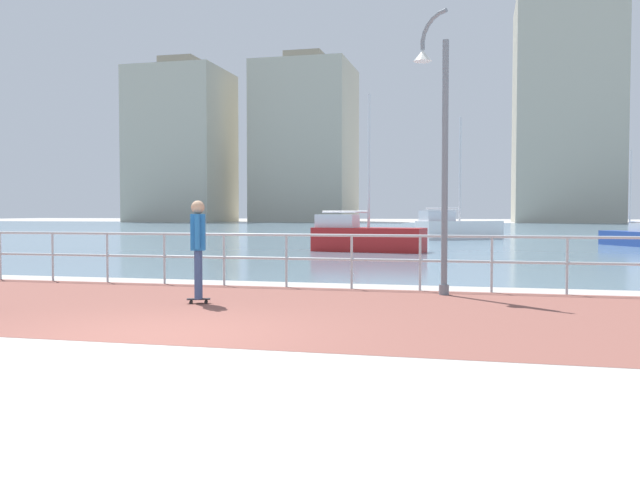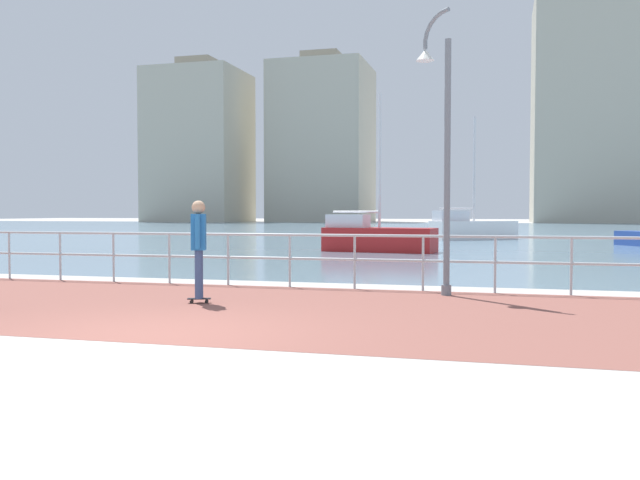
# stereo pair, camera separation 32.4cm
# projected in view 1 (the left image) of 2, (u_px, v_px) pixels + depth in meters

# --- Properties ---
(ground) EXTENTS (220.00, 220.00, 0.00)m
(ground) POSITION_uv_depth(u_px,v_px,m) (423.00, 235.00, 47.53)
(ground) COLOR #ADAAA5
(brick_paving) EXTENTS (28.00, 6.34, 0.01)m
(brick_paving) POSITION_uv_depth(u_px,v_px,m) (233.00, 308.00, 11.19)
(brick_paving) COLOR brown
(brick_paving) RESTS_ON ground
(harbor_water) EXTENTS (180.00, 88.00, 0.00)m
(harbor_water) POSITION_uv_depth(u_px,v_px,m) (434.00, 231.00, 57.99)
(harbor_water) COLOR slate
(harbor_water) RESTS_ON ground
(waterfront_railing) EXTENTS (25.25, 0.06, 1.13)m
(waterfront_railing) POSITION_uv_depth(u_px,v_px,m) (286.00, 250.00, 14.23)
(waterfront_railing) COLOR #B2BCC1
(waterfront_railing) RESTS_ON ground
(lamppost) EXTENTS (0.73, 0.57, 5.42)m
(lamppost) POSITION_uv_depth(u_px,v_px,m) (438.00, 138.00, 12.91)
(lamppost) COLOR slate
(lamppost) RESTS_ON ground
(skateboarder) EXTENTS (0.41, 0.55, 1.78)m
(skateboarder) POSITION_uv_depth(u_px,v_px,m) (198.00, 242.00, 11.63)
(skateboarder) COLOR black
(skateboarder) RESTS_ON ground
(sailboat_red) EXTENTS (4.99, 4.15, 7.04)m
(sailboat_red) POSITION_uv_depth(u_px,v_px,m) (457.00, 228.00, 38.99)
(sailboat_red) COLOR white
(sailboat_red) RESTS_ON ground
(sailboat_blue) EXTENTS (2.35, 3.29, 4.49)m
(sailboat_blue) POSITION_uv_depth(u_px,v_px,m) (631.00, 237.00, 31.62)
(sailboat_blue) COLOR #284799
(sailboat_blue) RESTS_ON ground
(sailboat_yellow) EXTENTS (4.62, 2.03, 6.27)m
(sailboat_yellow) POSITION_uv_depth(u_px,v_px,m) (365.00, 237.00, 27.10)
(sailboat_yellow) COLOR #B21E1E
(sailboat_yellow) RESTS_ON ground
(tower_brick) EXTENTS (15.02, 16.03, 35.59)m
(tower_brick) POSITION_uv_depth(u_px,v_px,m) (565.00, 111.00, 102.66)
(tower_brick) COLOR #B2AD99
(tower_brick) RESTS_ON ground
(tower_beige) EXTENTS (14.47, 13.63, 26.34)m
(tower_beige) POSITION_uv_depth(u_px,v_px,m) (182.00, 146.00, 109.40)
(tower_beige) COLOR #B2AD99
(tower_beige) RESTS_ON ground
(tower_steel) EXTENTS (15.16, 14.60, 27.47)m
(tower_steel) POSITION_uv_depth(u_px,v_px,m) (306.00, 143.00, 110.84)
(tower_steel) COLOR #B2AD99
(tower_steel) RESTS_ON ground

